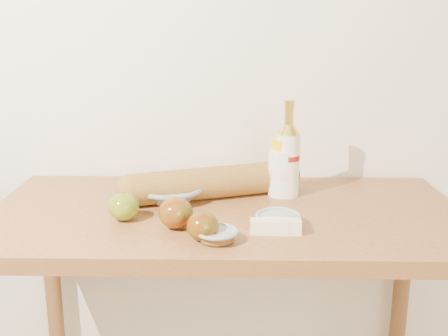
{
  "coord_description": "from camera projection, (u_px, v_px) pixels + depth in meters",
  "views": [
    {
      "loc": [
        0.03,
        -0.17,
        1.39
      ],
      "look_at": [
        0.0,
        1.15,
        1.02
      ],
      "focal_mm": 45.0,
      "sensor_mm": 36.0,
      "label": 1
    }
  ],
  "objects": [
    {
      "name": "apple_yellowgreen",
      "position": [
        124.0,
        207.0,
        1.36
      ],
      "size": [
        0.09,
        0.09,
        0.07
      ],
      "rotation": [
        0.0,
        0.0,
        0.24
      ],
      "color": "olive",
      "rests_on": "table"
    },
    {
      "name": "egg_bowl",
      "position": [
        170.0,
        191.0,
        1.5
      ],
      "size": [
        0.24,
        0.24,
        0.06
      ],
      "rotation": [
        0.0,
        0.0,
        0.43
      ],
      "color": "gray",
      "rests_on": "table"
    },
    {
      "name": "table",
      "position": [
        224.0,
        255.0,
        1.47
      ],
      "size": [
        1.2,
        0.6,
        0.9
      ],
      "color": "#A46934",
      "rests_on": "ground"
    },
    {
      "name": "cream_bottle",
      "position": [
        283.0,
        169.0,
        1.53
      ],
      "size": [
        0.1,
        0.1,
        0.16
      ],
      "rotation": [
        0.0,
        0.0,
        0.21
      ],
      "color": "white",
      "rests_on": "table"
    },
    {
      "name": "syrup_bowl",
      "position": [
        278.0,
        220.0,
        1.32
      ],
      "size": [
        0.13,
        0.13,
        0.03
      ],
      "rotation": [
        0.0,
        0.0,
        -0.25
      ],
      "color": "#98A59F",
      "rests_on": "table"
    },
    {
      "name": "sugar_bowl",
      "position": [
        217.0,
        235.0,
        1.23
      ],
      "size": [
        0.12,
        0.12,
        0.03
      ],
      "rotation": [
        0.0,
        0.0,
        -0.25
      ],
      "color": "#8D9994",
      "rests_on": "table"
    },
    {
      "name": "bourbon_bottle",
      "position": [
        288.0,
        158.0,
        1.52
      ],
      "size": [
        0.08,
        0.08,
        0.26
      ],
      "rotation": [
        0.0,
        0.0,
        -0.37
      ],
      "color": "white",
      "rests_on": "table"
    },
    {
      "name": "apple_redgreen_front",
      "position": [
        203.0,
        226.0,
        1.24
      ],
      "size": [
        0.09,
        0.09,
        0.07
      ],
      "rotation": [
        0.0,
        0.0,
        0.38
      ],
      "color": "maroon",
      "rests_on": "table"
    },
    {
      "name": "baguette",
      "position": [
        212.0,
        183.0,
        1.52
      ],
      "size": [
        0.52,
        0.26,
        0.09
      ],
      "rotation": [
        0.0,
        0.0,
        0.34
      ],
      "color": "#A87A33",
      "rests_on": "table"
    },
    {
      "name": "apple_redgreen_right",
      "position": [
        176.0,
        213.0,
        1.31
      ],
      "size": [
        0.11,
        0.11,
        0.08
      ],
      "rotation": [
        0.0,
        0.0,
        -0.43
      ],
      "color": "#8F0709",
      "rests_on": "table"
    },
    {
      "name": "butter_stick",
      "position": [
        276.0,
        227.0,
        1.28
      ],
      "size": [
        0.12,
        0.04,
        0.03
      ],
      "rotation": [
        0.0,
        0.0,
        -0.02
      ],
      "color": "#F4EEBD",
      "rests_on": "table"
    },
    {
      "name": "back_wall",
      "position": [
        227.0,
        43.0,
        1.64
      ],
      "size": [
        3.5,
        0.02,
        2.6
      ],
      "primitive_type": "cube",
      "color": "white",
      "rests_on": "ground"
    }
  ]
}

